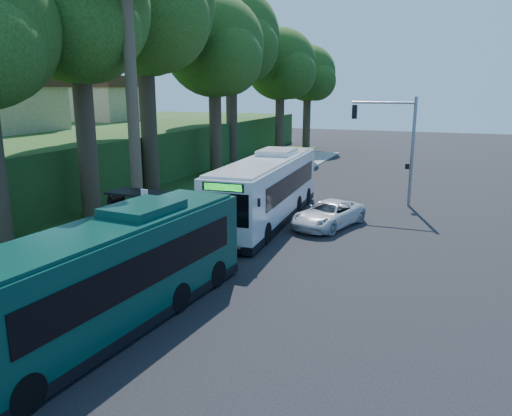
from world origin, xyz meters
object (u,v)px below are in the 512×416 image
at_px(white_bus, 267,188).
at_px(teal_bus, 106,276).
at_px(pickup, 328,214).
at_px(bus_shelter, 138,206).

relative_size(white_bus, teal_bus, 1.05).
distance_m(teal_bus, pickup, 15.02).
relative_size(white_bus, pickup, 2.61).
xyz_separation_m(white_bus, pickup, (3.64, -0.02, -1.21)).
xyz_separation_m(bus_shelter, pickup, (8.29, 6.00, -1.10)).
relative_size(bus_shelter, white_bus, 0.24).
relative_size(teal_bus, pickup, 2.49).
bearing_deg(bus_shelter, teal_bus, -61.68).
xyz_separation_m(white_bus, teal_bus, (-0.06, -14.53, -0.10)).
height_order(bus_shelter, white_bus, white_bus).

